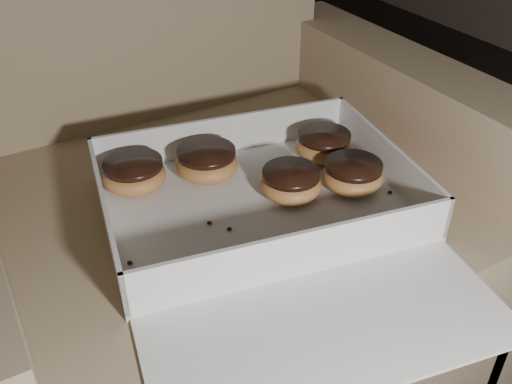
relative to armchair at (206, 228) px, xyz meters
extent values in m
plane|color=black|center=(-0.19, -0.01, -0.28)|extent=(4.50, 4.50, 0.00)
cube|color=#887856|center=(0.00, -0.05, -0.08)|extent=(0.69, 0.69, 0.40)
cube|color=#887856|center=(0.37, -0.05, -0.01)|extent=(0.11, 0.69, 0.54)
cube|color=silver|center=(0.03, -0.13, 0.12)|extent=(0.48, 0.39, 0.01)
cube|color=silver|center=(0.05, 0.02, 0.16)|extent=(0.42, 0.08, 0.06)
cube|color=silver|center=(0.00, -0.29, 0.16)|extent=(0.42, 0.08, 0.06)
cube|color=silver|center=(-0.18, -0.10, 0.16)|extent=(0.06, 0.32, 0.06)
cube|color=silver|center=(0.23, -0.17, 0.16)|extent=(0.06, 0.32, 0.06)
cube|color=#DA585C|center=(0.24, -0.17, 0.16)|extent=(0.06, 0.31, 0.05)
cube|color=silver|center=(-0.02, -0.38, 0.12)|extent=(0.44, 0.25, 0.01)
ellipsoid|color=#BA7941|center=(0.08, -0.14, 0.15)|extent=(0.09, 0.09, 0.04)
cylinder|color=black|center=(0.08, -0.14, 0.17)|extent=(0.08, 0.08, 0.01)
ellipsoid|color=#BA7941|center=(-0.01, -0.03, 0.15)|extent=(0.10, 0.10, 0.05)
cylinder|color=black|center=(-0.01, -0.03, 0.17)|extent=(0.09, 0.09, 0.01)
ellipsoid|color=#BA7941|center=(0.18, -0.07, 0.15)|extent=(0.09, 0.09, 0.04)
cylinder|color=black|center=(0.18, -0.07, 0.17)|extent=(0.08, 0.08, 0.01)
ellipsoid|color=#BA7941|center=(-0.11, -0.01, 0.15)|extent=(0.09, 0.09, 0.05)
cylinder|color=black|center=(-0.11, -0.01, 0.17)|extent=(0.09, 0.09, 0.01)
ellipsoid|color=#BA7941|center=(0.17, -0.17, 0.15)|extent=(0.09, 0.09, 0.04)
cylinder|color=black|center=(0.17, -0.17, 0.17)|extent=(0.08, 0.08, 0.01)
ellipsoid|color=black|center=(-0.18, -0.17, 0.13)|extent=(0.01, 0.01, 0.00)
ellipsoid|color=black|center=(0.10, -0.27, 0.13)|extent=(0.01, 0.01, 0.00)
ellipsoid|color=black|center=(-0.04, -0.17, 0.13)|extent=(0.01, 0.01, 0.00)
ellipsoid|color=black|center=(-0.05, -0.14, 0.13)|extent=(0.01, 0.01, 0.00)
ellipsoid|color=black|center=(0.21, -0.21, 0.13)|extent=(0.01, 0.01, 0.00)
camera|label=1|loc=(-0.30, -0.72, 0.61)|focal=40.00mm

